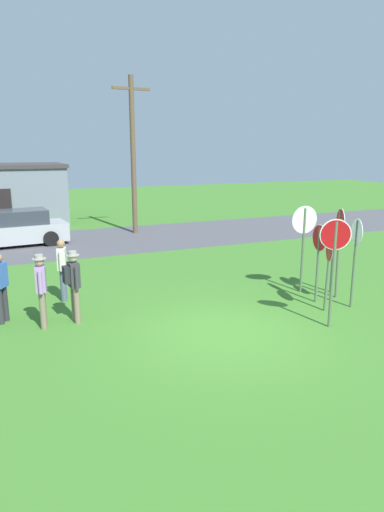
{
  "coord_description": "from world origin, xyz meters",
  "views": [
    {
      "loc": [
        -4.48,
        -8.42,
        4.04
      ],
      "look_at": [
        0.16,
        2.16,
        1.3
      ],
      "focal_mm": 31.69,
      "sensor_mm": 36.0,
      "label": 1
    }
  ],
  "objects_px": {
    "person_near_signs": "(62,267)",
    "person_on_left": "(41,287)",
    "person_in_blue": "(73,281)",
    "stop_sign_center_cluster": "(329,258)",
    "stop_sign_low_front": "(356,248)",
    "stop_sign_leaning_left": "(334,255)",
    "utility_pole": "(133,153)",
    "stop_sign_rear_right": "(304,233)",
    "stop_sign_nearest": "(333,250)",
    "stop_sign_tallest": "(319,250)",
    "person_with_sunhat": "(0,284)",
    "parked_car_on_street": "(16,229)",
    "stop_sign_far_back": "(339,237)"
  },
  "relations": [
    {
      "from": "stop_sign_far_back",
      "to": "person_with_sunhat",
      "type": "bearing_deg",
      "value": 168.76
    },
    {
      "from": "stop_sign_low_front",
      "to": "stop_sign_leaning_left",
      "type": "bearing_deg",
      "value": -149.4
    },
    {
      "from": "utility_pole",
      "to": "stop_sign_tallest",
      "type": "height_order",
      "value": "utility_pole"
    },
    {
      "from": "stop_sign_low_front",
      "to": "utility_pole",
      "type": "bearing_deg",
      "value": 99.22
    },
    {
      "from": "stop_sign_rear_right",
      "to": "person_with_sunhat",
      "type": "distance_m",
      "value": 8.06
    },
    {
      "from": "stop_sign_tallest",
      "to": "stop_sign_low_front",
      "type": "xyz_separation_m",
      "value": [
        0.59,
        -0.71,
        0.14
      ]
    },
    {
      "from": "stop_sign_rear_right",
      "to": "parked_car_on_street",
      "type": "bearing_deg",
      "value": 124.84
    },
    {
      "from": "stop_sign_rear_right",
      "to": "person_on_left",
      "type": "bearing_deg",
      "value": 178.53
    },
    {
      "from": "person_near_signs",
      "to": "person_on_left",
      "type": "xyz_separation_m",
      "value": [
        -0.72,
        -1.81,
        0.03
      ]
    },
    {
      "from": "parked_car_on_street",
      "to": "stop_sign_far_back",
      "type": "height_order",
      "value": "stop_sign_far_back"
    },
    {
      "from": "utility_pole",
      "to": "stop_sign_low_front",
      "type": "xyz_separation_m",
      "value": [
        2.06,
        -12.7,
        -2.27
      ]
    },
    {
      "from": "stop_sign_low_front",
      "to": "person_near_signs",
      "type": "xyz_separation_m",
      "value": [
        -6.81,
        3.59,
        -0.63
      ]
    },
    {
      "from": "stop_sign_rear_right",
      "to": "person_with_sunhat",
      "type": "relative_size",
      "value": 1.48
    },
    {
      "from": "stop_sign_low_front",
      "to": "person_with_sunhat",
      "type": "xyz_separation_m",
      "value": [
        -8.38,
        2.5,
        -0.63
      ]
    },
    {
      "from": "parked_car_on_street",
      "to": "person_on_left",
      "type": "height_order",
      "value": "person_on_left"
    },
    {
      "from": "stop_sign_center_cluster",
      "to": "person_near_signs",
      "type": "relative_size",
      "value": 1.21
    },
    {
      "from": "stop_sign_far_back",
      "to": "person_with_sunhat",
      "type": "xyz_separation_m",
      "value": [
        -8.54,
        1.7,
        -0.76
      ]
    },
    {
      "from": "person_on_left",
      "to": "person_in_blue",
      "type": "bearing_deg",
      "value": 4.28
    },
    {
      "from": "stop_sign_far_back",
      "to": "stop_sign_center_cluster",
      "type": "bearing_deg",
      "value": -142.07
    },
    {
      "from": "stop_sign_leaning_left",
      "to": "stop_sign_far_back",
      "type": "xyz_separation_m",
      "value": [
        1.6,
        1.65,
        -0.01
      ]
    },
    {
      "from": "stop_sign_low_front",
      "to": "person_on_left",
      "type": "height_order",
      "value": "stop_sign_low_front"
    },
    {
      "from": "utility_pole",
      "to": "person_in_blue",
      "type": "distance_m",
      "value": 12.18
    },
    {
      "from": "stop_sign_tallest",
      "to": "stop_sign_low_front",
      "type": "relative_size",
      "value": 0.91
    },
    {
      "from": "person_near_signs",
      "to": "stop_sign_low_front",
      "type": "bearing_deg",
      "value": -27.82
    },
    {
      "from": "person_near_signs",
      "to": "person_with_sunhat",
      "type": "relative_size",
      "value": 1.0
    },
    {
      "from": "person_in_blue",
      "to": "stop_sign_center_cluster",
      "type": "bearing_deg",
      "value": -16.63
    },
    {
      "from": "stop_sign_leaning_left",
      "to": "parked_car_on_street",
      "type": "bearing_deg",
      "value": 115.72
    },
    {
      "from": "utility_pole",
      "to": "stop_sign_leaning_left",
      "type": "xyz_separation_m",
      "value": [
        0.62,
        -13.55,
        -2.14
      ]
    },
    {
      "from": "parked_car_on_street",
      "to": "stop_sign_rear_right",
      "type": "height_order",
      "value": "stop_sign_rear_right"
    },
    {
      "from": "stop_sign_far_back",
      "to": "person_with_sunhat",
      "type": "distance_m",
      "value": 8.74
    },
    {
      "from": "utility_pole",
      "to": "stop_sign_nearest",
      "type": "xyz_separation_m",
      "value": [
        2.43,
        -11.46,
        -2.6
      ]
    },
    {
      "from": "stop_sign_leaning_left",
      "to": "stop_sign_tallest",
      "type": "distance_m",
      "value": 1.8
    },
    {
      "from": "stop_sign_leaning_left",
      "to": "person_with_sunhat",
      "type": "height_order",
      "value": "stop_sign_leaning_left"
    },
    {
      "from": "stop_sign_low_front",
      "to": "stop_sign_far_back",
      "type": "bearing_deg",
      "value": 78.51
    },
    {
      "from": "stop_sign_tallest",
      "to": "person_with_sunhat",
      "type": "bearing_deg",
      "value": 167.07
    },
    {
      "from": "person_in_blue",
      "to": "person_on_left",
      "type": "xyz_separation_m",
      "value": [
        -0.73,
        -0.05,
        -0.03
      ]
    },
    {
      "from": "utility_pole",
      "to": "stop_sign_rear_right",
      "type": "height_order",
      "value": "utility_pole"
    },
    {
      "from": "stop_sign_nearest",
      "to": "person_on_left",
      "type": "distance_m",
      "value": 7.93
    },
    {
      "from": "utility_pole",
      "to": "stop_sign_tallest",
      "type": "xyz_separation_m",
      "value": [
        1.48,
        -11.99,
        -2.41
      ]
    },
    {
      "from": "person_on_left",
      "to": "utility_pole",
      "type": "bearing_deg",
      "value": 63.37
    },
    {
      "from": "stop_sign_tallest",
      "to": "person_with_sunhat",
      "type": "relative_size",
      "value": 1.26
    },
    {
      "from": "stop_sign_leaning_left",
      "to": "stop_sign_tallest",
      "type": "height_order",
      "value": "stop_sign_leaning_left"
    },
    {
      "from": "parked_car_on_street",
      "to": "stop_sign_tallest",
      "type": "xyz_separation_m",
      "value": [
        7.01,
        -11.22,
        0.76
      ]
    },
    {
      "from": "parked_car_on_street",
      "to": "person_with_sunhat",
      "type": "distance_m",
      "value": 9.47
    },
    {
      "from": "stop_sign_leaning_left",
      "to": "person_in_blue",
      "type": "height_order",
      "value": "stop_sign_leaning_left"
    },
    {
      "from": "stop_sign_rear_right",
      "to": "person_with_sunhat",
      "type": "xyz_separation_m",
      "value": [
        -7.97,
        0.89,
        -0.77
      ]
    },
    {
      "from": "person_in_blue",
      "to": "parked_car_on_street",
      "type": "bearing_deg",
      "value": 94.5
    },
    {
      "from": "stop_sign_tallest",
      "to": "stop_sign_rear_right",
      "type": "distance_m",
      "value": 0.95
    },
    {
      "from": "person_with_sunhat",
      "to": "stop_sign_far_back",
      "type": "bearing_deg",
      "value": -11.24
    },
    {
      "from": "utility_pole",
      "to": "stop_sign_center_cluster",
      "type": "bearing_deg",
      "value": -84.31
    }
  ]
}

